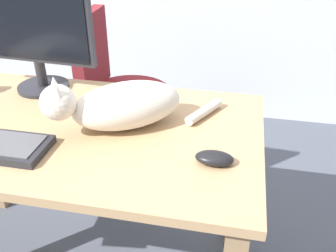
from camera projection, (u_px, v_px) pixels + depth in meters
desk at (69, 152)px, 1.30m from camera, size 1.32×0.71×0.74m
office_chair at (121, 111)px, 2.03m from camera, size 0.48×0.48×0.93m
monitor at (33, 33)px, 1.37m from camera, size 0.48×0.20×0.41m
cat at (121, 105)px, 1.19m from camera, size 0.53×0.37×0.20m
computer_mouse at (214, 158)px, 1.05m from camera, size 0.11×0.06×0.04m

